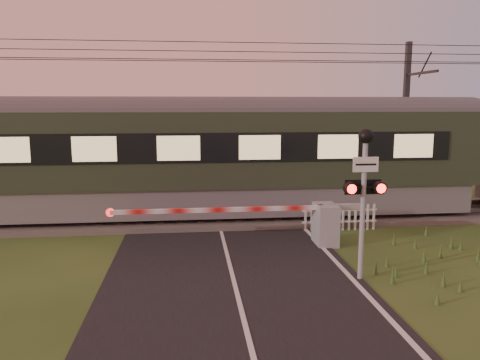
{
  "coord_description": "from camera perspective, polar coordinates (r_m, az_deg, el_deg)",
  "views": [
    {
      "loc": [
        -0.96,
        -9.67,
        4.03
      ],
      "look_at": [
        0.43,
        3.2,
        1.94
      ],
      "focal_mm": 35.0,
      "sensor_mm": 36.0,
      "label": 1
    }
  ],
  "objects": [
    {
      "name": "boom_gate",
      "position": [
        13.75,
        9.04,
        -5.1
      ],
      "size": [
        7.29,
        0.92,
        1.22
      ],
      "color": "gray",
      "rests_on": "ground"
    },
    {
      "name": "crossing_signal",
      "position": [
        10.9,
        14.9,
        0.33
      ],
      "size": [
        0.89,
        0.36,
        3.51
      ],
      "color": "gray",
      "rests_on": "ground"
    },
    {
      "name": "track_bed",
      "position": [
        16.68,
        -2.72,
        -4.58
      ],
      "size": [
        140.0,
        3.4,
        0.39
      ],
      "color": "#47423D",
      "rests_on": "ground"
    },
    {
      "name": "catenary_mast",
      "position": [
        20.4,
        19.54,
        6.88
      ],
      "size": [
        0.2,
        2.45,
        6.52
      ],
      "color": "#2D2D30",
      "rests_on": "ground"
    },
    {
      "name": "road",
      "position": [
        10.31,
        -0.25,
        -13.79
      ],
      "size": [
        6.0,
        140.0,
        0.03
      ],
      "color": "black",
      "rests_on": "ground"
    },
    {
      "name": "train",
      "position": [
        19.4,
        26.89,
        2.98
      ],
      "size": [
        42.62,
        2.94,
        3.97
      ],
      "color": "slate",
      "rests_on": "ground"
    },
    {
      "name": "overhead_wires",
      "position": [
        16.29,
        -2.87,
        15.14
      ],
      "size": [
        120.0,
        0.62,
        0.62
      ],
      "color": "black",
      "rests_on": "ground"
    },
    {
      "name": "picket_fence",
      "position": [
        15.49,
        12.08,
        -4.48
      ],
      "size": [
        2.48,
        0.07,
        0.85
      ],
      "color": "silver",
      "rests_on": "ground"
    },
    {
      "name": "ground",
      "position": [
        10.52,
        -0.48,
        -13.35
      ],
      "size": [
        160.0,
        160.0,
        0.0
      ],
      "primitive_type": "plane",
      "color": "#2A461B",
      "rests_on": "ground"
    }
  ]
}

